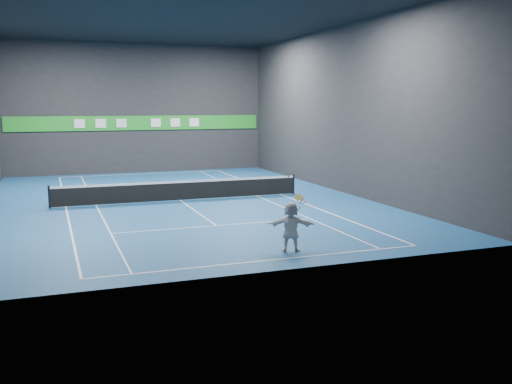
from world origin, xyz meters
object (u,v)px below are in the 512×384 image
object	(u,v)px
player	(291,227)
tennis_net	(180,190)
tennis_ball	(289,176)
tennis_racket	(301,201)

from	to	relation	value
player	tennis_net	xyz separation A→B (m)	(-1.17, 11.11, -0.29)
player	tennis_ball	world-z (taller)	tennis_ball
player	tennis_racket	world-z (taller)	tennis_racket
player	tennis_ball	size ratio (longest dim) A/B	23.07
player	tennis_ball	distance (m)	1.69
tennis_net	player	bearing A→B (deg)	-83.99
tennis_ball	tennis_racket	world-z (taller)	tennis_ball
player	tennis_racket	distance (m)	0.90
tennis_racket	tennis_ball	bearing A→B (deg)	-169.67
tennis_ball	tennis_net	bearing A→B (deg)	95.39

